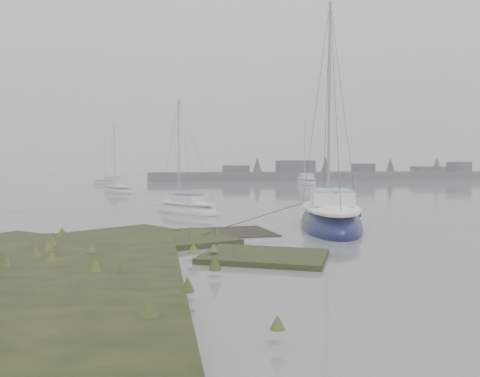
# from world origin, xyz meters

# --- Properties ---
(ground) EXTENTS (160.00, 160.00, 0.00)m
(ground) POSITION_xyz_m (0.00, 30.00, 0.00)
(ground) COLOR slate
(ground) RESTS_ON ground
(far_shoreline) EXTENTS (60.00, 8.00, 4.15)m
(far_shoreline) POSITION_xyz_m (26.84, 61.90, 0.85)
(far_shoreline) COLOR #4C4F51
(far_shoreline) RESTS_ON ground
(sailboat_main) EXTENTS (4.39, 7.98, 10.72)m
(sailboat_main) POSITION_xyz_m (4.79, 5.47, 0.33)
(sailboat_main) COLOR #0E123C
(sailboat_main) RESTS_ON ground
(sailboat_white) EXTENTS (4.18, 4.90, 6.90)m
(sailboat_white) POSITION_xyz_m (-0.94, 12.50, 0.21)
(sailboat_white) COLOR silver
(sailboat_white) RESTS_ON ground
(sailboat_far_a) EXTENTS (3.77, 5.35, 7.24)m
(sailboat_far_a) POSITION_xyz_m (-6.27, 32.21, 0.22)
(sailboat_far_a) COLOR #B0B4BA
(sailboat_far_a) RESTS_ON ground
(sailboat_far_b) EXTENTS (2.80, 6.90, 9.50)m
(sailboat_far_b) POSITION_xyz_m (17.14, 46.55, 0.29)
(sailboat_far_b) COLOR #B7BCC2
(sailboat_far_b) RESTS_ON ground
(sailboat_far_c) EXTENTS (5.06, 2.60, 6.81)m
(sailboat_far_c) POSITION_xyz_m (-8.88, 52.01, 0.21)
(sailboat_far_c) COLOR #A2A8AB
(sailboat_far_c) RESTS_ON ground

